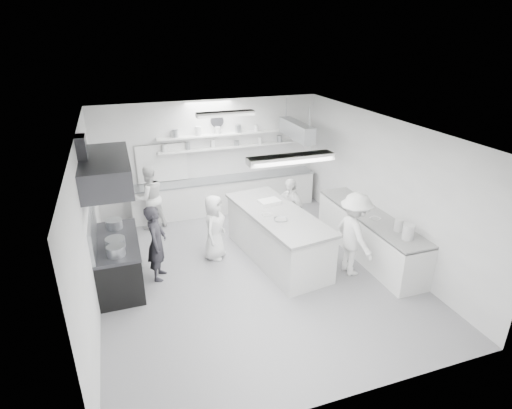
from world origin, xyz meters
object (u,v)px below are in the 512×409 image
object	(u,v)px
prep_island	(277,236)
cook_stove	(157,243)
right_counter	(369,235)
cook_back	(150,198)
back_counter	(225,195)
stove	(119,263)

from	to	relation	value
prep_island	cook_stove	world-z (taller)	cook_stove
right_counter	cook_back	bearing A→B (deg)	146.15
back_counter	cook_stove	world-z (taller)	cook_stove
back_counter	right_counter	xyz separation A→B (m)	(2.35, -3.40, 0.01)
prep_island	cook_stove	size ratio (longest dim) A/B	1.81
back_counter	stove	bearing A→B (deg)	-136.01
back_counter	right_counter	size ratio (longest dim) A/B	1.52
prep_island	cook_back	distance (m)	3.46
right_counter	cook_stove	distance (m)	4.55
prep_island	cook_back	size ratio (longest dim) A/B	1.75
cook_stove	back_counter	bearing A→B (deg)	-19.54
back_counter	prep_island	xyz separation A→B (m)	(0.38, -2.89, 0.06)
prep_island	cook_stove	distance (m)	2.54
stove	cook_back	bearing A→B (deg)	70.19
back_counter	prep_island	size ratio (longest dim) A/B	1.76
back_counter	right_counter	world-z (taller)	right_counter
cook_stove	stove	bearing A→B (deg)	105.28
cook_stove	cook_back	distance (m)	2.39
stove	right_counter	bearing A→B (deg)	-6.52
stove	right_counter	world-z (taller)	right_counter
right_counter	cook_stove	world-z (taller)	cook_stove
stove	right_counter	size ratio (longest dim) A/B	0.55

